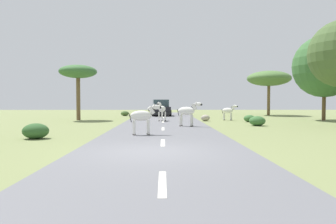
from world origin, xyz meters
name	(u,v)px	position (x,y,z in m)	size (l,w,h in m)	color
ground_plane	(151,153)	(0.00, 0.00, 0.00)	(90.00, 90.00, 0.00)	olive
road	(163,152)	(0.38, 0.00, 0.03)	(6.00, 64.00, 0.05)	slate
lane_markings	(163,156)	(0.38, -1.00, 0.05)	(0.16, 56.00, 0.01)	silver
zebra_0	(162,109)	(0.28, 14.81, 0.99)	(0.84, 1.60, 1.58)	silver
zebra_1	(143,116)	(-0.59, 4.86, 0.96)	(1.60, 0.64, 1.53)	silver
zebra_2	(188,111)	(1.97, 9.71, 1.02)	(1.62, 0.93, 1.62)	silver
zebra_4	(229,111)	(6.01, 16.38, 0.82)	(1.33, 0.93, 1.38)	silver
car_0	(161,108)	(0.11, 23.63, 0.85)	(2.28, 4.47, 1.74)	black
tree_0	(325,66)	(14.13, 16.12, 4.61)	(5.28, 5.28, 7.26)	brown
tree_2	(269,79)	(12.40, 25.01, 4.17)	(4.89, 4.89, 5.05)	brown
tree_3	(78,72)	(-6.94, 16.71, 4.11)	(3.21, 3.21, 4.75)	brown
bush_0	(125,113)	(-3.84, 24.00, 0.26)	(0.88, 0.79, 0.53)	#425B2D
bush_1	(257,121)	(6.76, 10.64, 0.33)	(1.10, 0.99, 0.66)	#386633
bush_2	(36,131)	(-5.35, 3.76, 0.35)	(1.16, 1.05, 0.70)	#2D5628
bush_3	(250,118)	(7.26, 14.32, 0.28)	(0.92, 0.83, 0.55)	#386633
rock_0	(205,118)	(3.90, 15.44, 0.26)	(0.74, 0.57, 0.52)	#A89E8C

